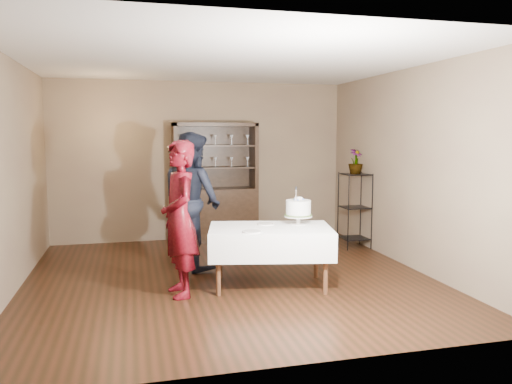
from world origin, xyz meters
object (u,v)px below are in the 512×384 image
plant_etagere (355,207)px  cake (298,209)px  cake_table (270,241)px  man (192,200)px  china_hutch (215,202)px  woman (179,219)px  potted_plant (356,161)px

plant_etagere → cake: bearing=-133.7°
cake_table → cake: size_ratio=3.38×
man → cake: man is taller
china_hutch → plant_etagere: bearing=-26.8°
china_hutch → plant_etagere: (2.08, -1.05, -0.01)m
cake_table → woman: 1.13m
cake_table → man: bearing=126.4°
china_hutch → man: bearing=-109.8°
plant_etagere → woman: 3.42m
cake_table → potted_plant: bearing=41.3°
woman → potted_plant: woman is taller
potted_plant → plant_etagere: bearing=58.1°
china_hutch → potted_plant: bearing=-27.7°
plant_etagere → woman: bearing=-149.6°
potted_plant → man: bearing=-168.4°
china_hutch → cake: china_hutch is taller
china_hutch → cake: size_ratio=4.26×
china_hutch → plant_etagere: china_hutch is taller
woman → cake_table: bearing=85.2°
plant_etagere → cake: size_ratio=2.55×
china_hutch → cake_table: (0.21, -2.71, -0.12)m
cake → man: bearing=140.2°
man → potted_plant: (2.65, 0.54, 0.46)m
plant_etagere → cake: plant_etagere is taller
plant_etagere → cake_table: size_ratio=0.76×
china_hutch → man: (-0.59, -1.62, 0.26)m
woman → man: 1.19m
woman → cake: 1.47m
man → potted_plant: man is taller
cake_table → woman: bearing=-176.0°
china_hutch → potted_plant: size_ratio=5.08×
cake_table → man: man is taller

